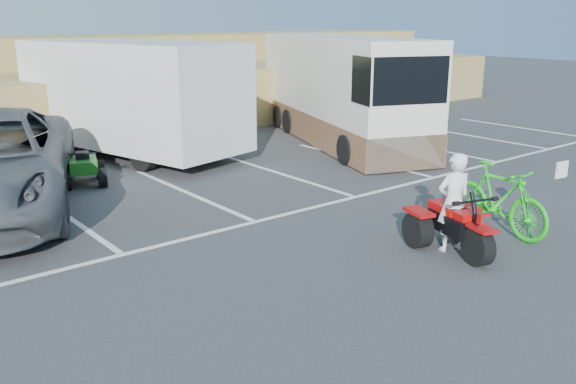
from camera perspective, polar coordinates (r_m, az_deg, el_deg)
ground at (r=9.98m, az=5.02°, el=-6.27°), size 100.00×100.00×0.00m
parking_stripes at (r=13.49m, az=-4.24°, el=-0.28°), size 28.00×5.16×0.01m
grass_embankment at (r=23.16m, az=-22.64°, el=8.94°), size 40.00×8.50×3.10m
red_trike_atv at (r=10.58m, az=15.38°, el=-5.49°), size 1.66×1.92×1.06m
rider at (r=10.43m, az=15.24°, el=-0.93°), size 0.71×0.57×1.68m
green_dirt_bike at (r=11.60m, az=19.12°, el=-0.61°), size 0.83×2.17×1.27m
cargo_trailer at (r=17.73m, az=-14.39°, el=8.80°), size 4.29×7.22×3.16m
rv_motorhome at (r=19.36m, az=4.83°, el=8.85°), size 5.24×9.11×3.20m
quad_atv_green at (r=15.15m, az=-18.47°, el=0.73°), size 1.34×1.55×0.85m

